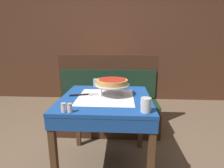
{
  "coord_description": "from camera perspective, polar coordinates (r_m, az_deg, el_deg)",
  "views": [
    {
      "loc": [
        0.15,
        -1.54,
        1.27
      ],
      "look_at": [
        0.06,
        0.04,
        0.88
      ],
      "focal_mm": 28.0,
      "sensor_mm": 36.0,
      "label": 1
    }
  ],
  "objects": [
    {
      "name": "ground_plane",
      "position": [
        2.0,
        -1.85,
        -25.44
      ],
      "size": [
        14.0,
        14.0,
        0.0
      ],
      "primitive_type": "plane",
      "color": "brown"
    },
    {
      "name": "dining_table_front",
      "position": [
        1.66,
        -2.03,
        -7.26
      ],
      "size": [
        0.82,
        0.82,
        0.76
      ],
      "color": "#194799",
      "rests_on": "ground_plane"
    },
    {
      "name": "dining_table_rear",
      "position": [
        3.26,
        -0.85,
        3.06
      ],
      "size": [
        0.77,
        0.77,
        0.77
      ],
      "color": "red",
      "rests_on": "ground_plane"
    },
    {
      "name": "booth_bench",
      "position": [
        2.52,
        -1.54,
        -8.19
      ],
      "size": [
        1.43,
        0.46,
        1.07
      ],
      "color": "#3D2316",
      "rests_on": "ground_plane"
    },
    {
      "name": "back_wall_panel",
      "position": [
        3.79,
        1.1,
        12.86
      ],
      "size": [
        6.0,
        0.04,
        2.4
      ],
      "primitive_type": "cube",
      "color": "#4C2D1E",
      "rests_on": "ground_plane"
    },
    {
      "name": "pizza_pan_stand",
      "position": [
        1.66,
        0.06,
        -0.36
      ],
      "size": [
        0.33,
        0.33,
        0.11
      ],
      "color": "#ADADB2",
      "rests_on": "dining_table_front"
    },
    {
      "name": "deep_dish_pizza",
      "position": [
        1.65,
        0.06,
        0.78
      ],
      "size": [
        0.29,
        0.29,
        0.05
      ],
      "color": "tan",
      "rests_on": "pizza_pan_stand"
    },
    {
      "name": "pizza_server",
      "position": [
        1.7,
        -8.82,
        -3.45
      ],
      "size": [
        0.28,
        0.12,
        0.01
      ],
      "color": "#BCBCC1",
      "rests_on": "dining_table_front"
    },
    {
      "name": "water_glass_near",
      "position": [
        1.3,
        10.99,
        -6.75
      ],
      "size": [
        0.08,
        0.08,
        0.11
      ],
      "color": "silver",
      "rests_on": "dining_table_front"
    },
    {
      "name": "salt_shaker",
      "position": [
        1.33,
        -15.51,
        -7.45
      ],
      "size": [
        0.04,
        0.04,
        0.07
      ],
      "color": "silver",
      "rests_on": "dining_table_front"
    },
    {
      "name": "pepper_shaker",
      "position": [
        1.31,
        -13.6,
        -7.58
      ],
      "size": [
        0.04,
        0.04,
        0.07
      ],
      "color": "silver",
      "rests_on": "dining_table_front"
    },
    {
      "name": "napkin_holder",
      "position": [
        1.98,
        -4.6,
        0.39
      ],
      "size": [
        0.1,
        0.05,
        0.09
      ],
      "color": "#B2B2B7",
      "rests_on": "dining_table_front"
    },
    {
      "name": "condiment_caddy",
      "position": [
        3.29,
        0.94,
        6.01
      ],
      "size": [
        0.12,
        0.12,
        0.18
      ],
      "color": "black",
      "rests_on": "dining_table_rear"
    }
  ]
}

